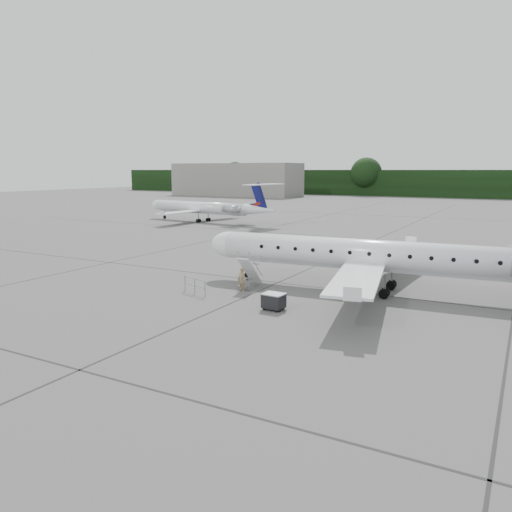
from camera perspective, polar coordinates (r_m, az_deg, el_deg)
The scene contains 9 objects.
ground at distance 28.67m, azimuth 4.46°, elevation -6.33°, with size 320.00×320.00×0.00m, color #5B5B59.
treeline at distance 155.59m, azimuth 24.86°, elevation 7.45°, with size 260.00×4.00×8.00m, color black.
terminal_building at distance 157.72m, azimuth -2.25°, elevation 8.72°, with size 40.00×14.00×10.00m, color gray.
main_regional_jet at distance 33.28m, azimuth 13.45°, elevation 1.79°, with size 27.07×19.49×6.94m, color white, non-canonical shape.
airstair at distance 34.11m, azimuth -0.67°, elevation -1.81°, with size 0.85×2.30×2.18m, color white, non-canonical shape.
passenger at distance 33.03m, azimuth -1.64°, elevation -2.73°, with size 0.58×0.38×1.58m, color olive.
safety_railing at distance 32.71m, azimuth -7.01°, elevation -3.45°, with size 2.20×0.08×1.00m, color gray, non-canonical shape.
baggage_cart at distance 28.83m, azimuth 2.03°, elevation -5.17°, with size 1.18×0.95×1.02m, color black, non-canonical shape.
bg_regional_left at distance 78.42m, azimuth -6.53°, elevation 6.17°, with size 23.39×16.84×6.14m, color white, non-canonical shape.
Camera 1 is at (11.29, -25.13, 7.95)m, focal length 35.00 mm.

